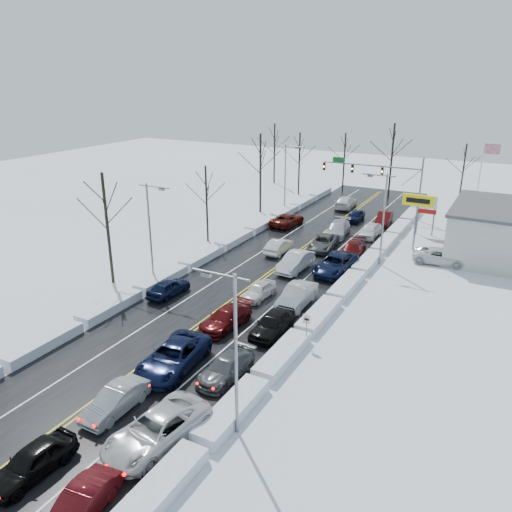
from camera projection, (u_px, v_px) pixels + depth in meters
The scene contains 45 objects.
ground at pixel (256, 283), 45.00m from camera, with size 160.00×160.00×0.00m, color silver.
road_surface at pixel (266, 276), 46.65m from camera, with size 14.00×84.00×0.01m, color black.
snow_bank_left at pixel (199, 262), 50.03m from camera, with size 1.56×72.00×0.76m, color silver.
snow_bank_right at pixel (344, 291), 43.27m from camera, with size 1.56×72.00×0.76m, color silver.
traffic_signal_mast at pixel (382, 174), 64.73m from camera, with size 13.28×0.39×8.00m.
tires_plus_sign at pixel (418, 204), 51.84m from camera, with size 3.20×0.34×6.00m.
used_vehicles_sign at pixel (427, 207), 57.38m from camera, with size 2.20×0.22×4.65m.
speed_limit_sign at pixel (307, 324), 34.18m from camera, with size 0.55×0.09×2.35m.
flagpole at pixel (481, 176), 61.03m from camera, with size 1.87×1.20×10.00m.
streetlight_se at pixel (232, 342), 24.60m from camera, with size 3.20×0.25×9.00m.
streetlight_ne at pixel (382, 212), 47.75m from camera, with size 3.20×0.25×9.00m.
streetlight_sw at pixel (151, 225), 43.55m from camera, with size 3.20×0.25×9.00m.
streetlight_nw at pixel (287, 173), 66.71m from camera, with size 3.20×0.25×9.00m.
tree_left_b at pixel (105, 207), 42.74m from camera, with size 4.00×4.00×10.00m.
tree_left_c at pixel (206, 189), 54.24m from camera, with size 3.40×3.40×8.50m.
tree_left_d at pixel (260, 158), 65.65m from camera, with size 4.20×4.20×10.50m.
tree_left_e at pixel (300, 152), 75.63m from camera, with size 3.80×3.80×9.50m.
tree_far_a at pixel (275, 142), 83.68m from camera, with size 4.00×4.00×10.00m.
tree_far_b at pixel (345, 150), 79.41m from camera, with size 3.60×3.60×9.00m.
tree_far_c at pixel (393, 146), 73.72m from camera, with size 4.40×4.40×11.00m.
tree_far_d at pixel (464, 162), 71.12m from camera, with size 3.40×3.40×8.50m.
queued_car_0 at pixel (35, 474), 23.55m from camera, with size 1.75×4.36×1.49m, color black.
queued_car_1 at pixel (117, 411), 27.91m from camera, with size 1.52×4.35×1.43m, color #929499.
queued_car_2 at pixel (174, 368), 31.99m from camera, with size 2.83×6.14×1.71m, color black.
queued_car_3 at pixel (226, 327), 37.23m from camera, with size 2.03×5.00×1.45m, color #48090B.
queued_car_4 at pixel (259, 298), 42.06m from camera, with size 1.59×3.96×1.35m, color silver.
queued_car_5 at pixel (295, 270), 47.97m from camera, with size 1.81×5.20×1.71m, color silver.
queued_car_6 at pixel (323, 249), 53.71m from camera, with size 2.47×5.36×1.49m, color #414346.
queued_car_7 at pixel (337, 235), 58.30m from camera, with size 2.27×5.59×1.62m, color #B0B2B8.
queued_car_8 at pixel (355, 221), 63.92m from camera, with size 1.63×4.05×1.38m, color black.
queued_car_10 at pixel (158, 443), 25.51m from camera, with size 2.78×6.04×1.68m, color silver.
queued_car_11 at pixel (226, 377), 31.07m from camera, with size 1.90×4.67×1.35m, color #46484B.
queued_car_12 at pixel (272, 333), 36.28m from camera, with size 1.94×4.82×1.64m, color black.
queued_car_13 at pixel (296, 306), 40.58m from camera, with size 1.81×5.20×1.71m, color #A9ACB2.
queued_car_14 at pixel (335, 272), 47.44m from camera, with size 2.84×6.16×1.71m, color black.
queued_car_15 at pixel (352, 256), 51.53m from camera, with size 2.06×5.07×1.47m, color #4B0A0B.
queued_car_16 at pixel (369, 237), 57.70m from camera, with size 1.82×4.53×1.54m, color white.
queued_car_17 at pixel (384, 224), 62.76m from camera, with size 1.60×4.59×1.51m, color #540B0D.
oncoming_car_0 at pixel (279, 253), 52.60m from camera, with size 1.55×4.44×1.46m, color white.
oncoming_car_1 at pixel (287, 226), 62.01m from camera, with size 2.52×5.46×1.52m, color #54120B.
oncoming_car_2 at pixel (345, 208), 70.26m from camera, with size 2.26×5.56×1.61m, color silver.
oncoming_car_3 at pixel (169, 295), 42.52m from camera, with size 1.74×4.32×1.47m, color black.
parked_car_0 at pixel (440, 264), 49.61m from camera, with size 2.51×5.45×1.51m, color white.
parked_car_1 at pixel (478, 256), 51.64m from camera, with size 2.13×5.23×1.52m, color #383A3C.
parked_car_2 at pixel (465, 241), 56.27m from camera, with size 1.74×4.32×1.47m, color black.
Camera 1 is at (19.57, -36.49, 17.78)m, focal length 35.00 mm.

